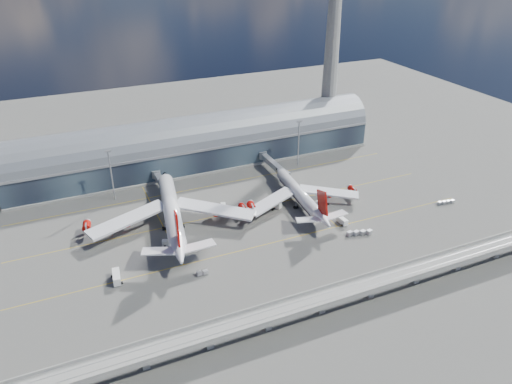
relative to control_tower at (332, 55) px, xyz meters
name	(u,v)px	position (x,y,z in m)	size (l,w,h in m)	color
ground	(255,233)	(-85.00, -83.00, -51.64)	(500.00, 500.00, 0.00)	#474744
taxi_lines	(236,209)	(-85.00, -60.89, -51.63)	(200.00, 80.12, 0.01)	gold
terminal	(198,145)	(-85.00, -5.01, -40.30)	(200.00, 30.00, 28.00)	#1D2431
control_tower	(332,55)	(0.00, 0.00, 0.00)	(19.00, 19.00, 103.00)	gray
guideway	(322,300)	(-85.00, -138.00, -46.34)	(220.00, 8.50, 7.20)	gray
floodlight_mast_left	(111,174)	(-135.00, -28.00, -38.00)	(3.00, 0.70, 25.70)	gray
floodlight_mast_right	(299,142)	(-35.00, -28.00, -38.00)	(3.00, 0.70, 25.70)	gray
airliner_left	(172,213)	(-116.04, -63.56, -44.71)	(75.33, 79.29, 24.24)	white
airliner_right	(300,196)	(-55.89, -69.34, -46.53)	(59.38, 62.08, 19.69)	white
jet_bridge_left	(162,183)	(-112.08, -29.88, -46.46)	(4.40, 28.00, 7.25)	gray
jet_bridge_right	(273,164)	(-52.23, -31.82, -46.46)	(4.40, 32.00, 7.25)	gray
service_truck_0	(117,277)	(-145.48, -92.51, -49.92)	(3.52, 8.25, 3.32)	silver
service_truck_1	(168,243)	(-122.09, -77.27, -50.34)	(4.88, 3.50, 2.58)	silver
service_truck_2	(322,202)	(-46.05, -72.95, -50.20)	(7.90, 4.49, 2.76)	silver
service_truck_3	(342,221)	(-46.82, -91.67, -50.18)	(2.65, 5.99, 2.85)	silver
service_truck_4	(223,207)	(-90.72, -59.03, -50.20)	(3.71, 5.38, 2.85)	silver
service_truck_5	(274,204)	(-67.96, -66.44, -50.02)	(5.69, 6.86, 3.17)	silver
cargo_train_0	(202,273)	(-115.31, -101.88, -50.81)	(4.77, 1.93, 1.58)	gray
cargo_train_1	(359,233)	(-45.12, -102.57, -50.65)	(11.45, 4.81, 1.90)	gray
cargo_train_2	(446,202)	(8.35, -96.22, -50.86)	(8.99, 2.87, 1.48)	gray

